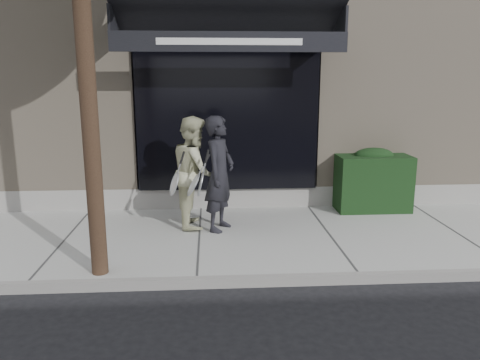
{
  "coord_description": "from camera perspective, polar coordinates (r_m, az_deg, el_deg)",
  "views": [
    {
      "loc": [
        -1.82,
        -6.81,
        2.51
      ],
      "look_at": [
        -1.34,
        0.6,
        0.85
      ],
      "focal_mm": 35.0,
      "sensor_mm": 36.0,
      "label": 1
    }
  ],
  "objects": [
    {
      "name": "ground",
      "position": [
        7.48,
        10.67,
        -7.21
      ],
      "size": [
        80.0,
        80.0,
        0.0
      ],
      "primitive_type": "plane",
      "color": "black",
      "rests_on": "ground"
    },
    {
      "name": "sidewalk",
      "position": [
        7.46,
        10.68,
        -6.78
      ],
      "size": [
        20.0,
        3.0,
        0.12
      ],
      "primitive_type": "cube",
      "color": "#A4A59F",
      "rests_on": "ground"
    },
    {
      "name": "curb",
      "position": [
        6.08,
        14.32,
        -11.47
      ],
      "size": [
        20.0,
        0.1,
        0.14
      ],
      "primitive_type": "cube",
      "color": "gray",
      "rests_on": "ground"
    },
    {
      "name": "building_facade",
      "position": [
        11.91,
        5.19,
        13.66
      ],
      "size": [
        14.3,
        8.04,
        5.64
      ],
      "color": "tan",
      "rests_on": "ground"
    },
    {
      "name": "hedge",
      "position": [
        8.77,
        15.82,
        -0.06
      ],
      "size": [
        1.3,
        0.7,
        1.14
      ],
      "color": "black",
      "rests_on": "sidewalk"
    },
    {
      "name": "pedestrian_front",
      "position": [
        7.26,
        -2.54,
        0.74
      ],
      "size": [
        0.83,
        0.91,
        1.8
      ],
      "color": "black",
      "rests_on": "sidewalk"
    },
    {
      "name": "pedestrian_back",
      "position": [
        7.5,
        -5.55,
        0.99
      ],
      "size": [
        0.77,
        0.94,
        1.78
      ],
      "color": "beige",
      "rests_on": "sidewalk"
    }
  ]
}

